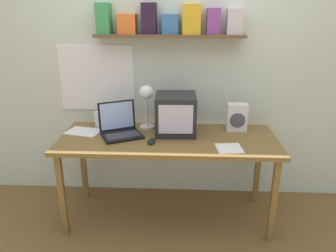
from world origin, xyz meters
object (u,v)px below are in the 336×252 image
desk_lamp (146,97)px  space_heater (237,117)px  computer_mouse (151,141)px  juice_glass (99,120)px  corner_desk (168,144)px  printed_handout (84,131)px  open_notebook (229,148)px  laptop (120,127)px  crt_monitor (176,114)px

desk_lamp → space_heater: bearing=-3.6°
desk_lamp → computer_mouse: 0.41m
juice_glass → space_heater: size_ratio=0.57×
corner_desk → printed_handout: size_ratio=5.59×
desk_lamp → juice_glass: bearing=165.4°
open_notebook → printed_handout: (-1.21, 0.30, 0.00)m
computer_mouse → open_notebook: 0.60m
laptop → open_notebook: (0.88, -0.26, -0.07)m
laptop → computer_mouse: (0.28, -0.18, -0.05)m
corner_desk → juice_glass: size_ratio=13.08×
juice_glass → crt_monitor: bearing=-9.6°
open_notebook → juice_glass: bearing=158.3°
crt_monitor → corner_desk: bearing=-117.2°
crt_monitor → laptop: crt_monitor is taller
crt_monitor → space_heater: size_ratio=1.49×
corner_desk → printed_handout: 0.74m
space_heater → juice_glass: bearing=-179.6°
corner_desk → desk_lamp: 0.44m
juice_glass → printed_handout: bearing=-125.8°
laptop → printed_handout: bearing=146.3°
corner_desk → space_heater: (0.58, 0.20, 0.18)m
crt_monitor → desk_lamp: 0.28m
juice_glass → printed_handout: (-0.10, -0.14, -0.06)m
laptop → printed_handout: 0.33m
corner_desk → printed_handout: bearing=172.4°
computer_mouse → open_notebook: (0.60, -0.08, -0.01)m
juice_glass → open_notebook: juice_glass is taller
corner_desk → space_heater: size_ratio=7.51×
corner_desk → open_notebook: size_ratio=8.50×
corner_desk → juice_glass: 0.69m
corner_desk → printed_handout: printed_handout is taller
laptop → computer_mouse: size_ratio=3.55×
desk_lamp → open_notebook: desk_lamp is taller
desk_lamp → corner_desk: bearing=-47.7°
crt_monitor → space_heater: (0.53, 0.08, -0.05)m
desk_lamp → juice_glass: (-0.44, 0.07, -0.23)m
desk_lamp → open_notebook: size_ratio=1.90×
printed_handout → open_notebook: bearing=-13.9°
open_notebook → printed_handout: same height
space_heater → open_notebook: bearing=-102.9°
corner_desk → crt_monitor: size_ratio=5.06×
juice_glass → computer_mouse: juice_glass is taller
corner_desk → juice_glass: juice_glass is taller
juice_glass → computer_mouse: 0.63m
corner_desk → laptop: (-0.41, 0.06, 0.13)m
desk_lamp → space_heater: size_ratio=1.68×
desk_lamp → printed_handout: 0.62m
corner_desk → crt_monitor: 0.26m
computer_mouse → printed_handout: computer_mouse is taller
space_heater → open_notebook: space_heater is taller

